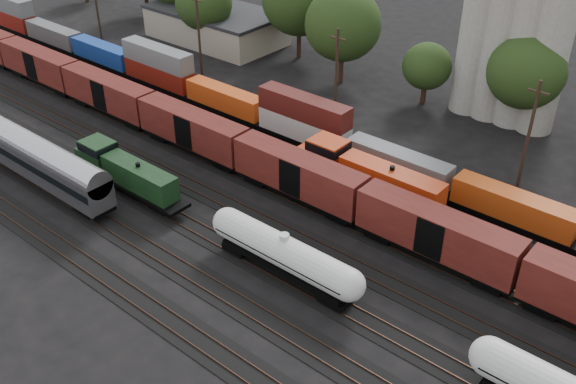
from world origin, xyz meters
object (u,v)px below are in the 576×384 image
Objects in this scene: tank_car_a at (284,253)px; orange_locomotive at (364,174)px; grain_silo at (513,32)px; passenger_coach at (31,154)px; green_locomotive at (123,170)px.

orange_locomotive reaches higher than tank_car_a.
passenger_coach is at bearing -124.07° from grain_silo.
orange_locomotive is at bearing 35.28° from passenger_coach.
orange_locomotive is (-2.04, 15.00, 0.11)m from tank_car_a.
tank_car_a is 0.55× the size of grain_silo.
passenger_coach is (-8.55, -5.00, 0.96)m from green_locomotive.
green_locomotive is 9.95m from passenger_coach.
grain_silo reaches higher than tank_car_a.
green_locomotive is 0.54× the size of grain_silo.
tank_car_a is 0.66× the size of passenger_coach.
tank_car_a is at bearing -0.00° from green_locomotive.
grain_silo is (22.56, 41.00, 8.87)m from green_locomotive.
orange_locomotive reaches higher than green_locomotive.
grain_silo is (0.80, 41.00, 8.75)m from tank_car_a.
orange_locomotive is at bearing -96.22° from grain_silo.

